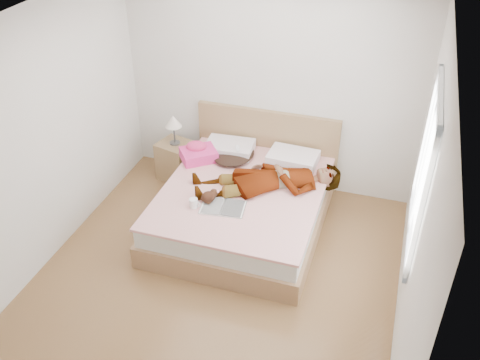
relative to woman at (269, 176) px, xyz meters
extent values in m
plane|color=#4C3118|center=(-0.25, -1.13, -0.63)|extent=(4.00, 4.00, 0.00)
imported|color=white|center=(0.00, 0.00, 0.00)|extent=(1.82, 1.36, 0.24)
ellipsoid|color=black|center=(-0.57, 0.45, -0.07)|extent=(0.52, 0.63, 0.09)
cube|color=silver|center=(-0.50, 0.40, 0.05)|extent=(0.08, 0.09, 0.05)
plane|color=white|center=(-0.25, -1.13, 1.97)|extent=(4.00, 4.00, 0.00)
plane|color=beige|center=(-0.25, 0.87, 0.67)|extent=(3.60, 0.00, 3.60)
plane|color=silver|center=(-0.25, -3.13, 0.67)|extent=(3.60, 0.00, 3.60)
plane|color=silver|center=(-2.05, -1.13, 0.67)|extent=(0.00, 4.00, 4.00)
plane|color=white|center=(1.55, -1.13, 0.67)|extent=(0.00, 4.00, 4.00)
cube|color=white|center=(1.52, -0.83, 0.87)|extent=(0.02, 1.10, 1.30)
cube|color=silver|center=(1.52, -1.41, 0.87)|extent=(0.04, 0.06, 1.42)
cube|color=silver|center=(1.52, -0.25, 0.87)|extent=(0.04, 0.06, 1.42)
cube|color=silver|center=(1.52, -0.83, 0.19)|extent=(0.04, 1.22, 0.06)
cube|color=silver|center=(1.52, -0.83, 1.55)|extent=(0.04, 1.22, 0.06)
cube|color=silver|center=(1.52, -0.83, 0.87)|extent=(0.03, 0.04, 1.30)
cube|color=#8E6141|center=(-0.25, -0.18, -0.50)|extent=(1.78, 2.08, 0.26)
cube|color=silver|center=(-0.25, -0.18, -0.26)|extent=(1.70, 2.00, 0.22)
cube|color=white|center=(-0.25, -0.18, -0.13)|extent=(1.74, 2.04, 0.03)
cube|color=brown|center=(-0.25, 0.83, -0.13)|extent=(1.80, 0.07, 1.00)
cube|color=white|center=(-0.65, 0.54, -0.05)|extent=(0.61, 0.44, 0.13)
cube|color=white|center=(0.15, 0.54, -0.05)|extent=(0.60, 0.43, 0.13)
cube|color=#FF4599|center=(-0.95, 0.27, -0.05)|extent=(0.52, 0.51, 0.13)
ellipsoid|color=#F94370|center=(-0.99, 0.31, 0.04)|extent=(0.29, 0.24, 0.12)
cube|color=white|center=(-0.35, -0.57, -0.11)|extent=(0.49, 0.36, 0.01)
cube|color=white|center=(-0.47, -0.59, -0.10)|extent=(0.27, 0.33, 0.02)
cube|color=#272727|center=(-0.23, -0.56, -0.10)|extent=(0.27, 0.33, 0.02)
cylinder|color=white|center=(-0.65, -0.65, -0.07)|extent=(0.10, 0.10, 0.10)
torus|color=silver|center=(-0.60, -0.66, -0.06)|extent=(0.07, 0.02, 0.07)
cylinder|color=black|center=(-0.65, -0.65, -0.03)|extent=(0.09, 0.09, 0.00)
ellipsoid|color=black|center=(-0.54, -0.51, -0.06)|extent=(0.19, 0.20, 0.12)
ellipsoid|color=beige|center=(-0.54, -0.53, -0.05)|extent=(0.10, 0.11, 0.06)
sphere|color=black|center=(-0.50, -0.43, -0.05)|extent=(0.09, 0.09, 0.09)
sphere|color=pink|center=(-0.52, -0.39, -0.03)|extent=(0.03, 0.03, 0.03)
sphere|color=#FCA4C0|center=(-0.46, -0.42, -0.03)|extent=(0.03, 0.03, 0.03)
ellipsoid|color=black|center=(-0.60, -0.53, -0.09)|extent=(0.05, 0.06, 0.03)
ellipsoid|color=#311C0D|center=(-0.50, -0.57, -0.09)|extent=(0.05, 0.06, 0.03)
cube|color=brown|center=(-1.38, 0.53, -0.37)|extent=(0.50, 0.47, 0.51)
cylinder|color=#4E4E4E|center=(-1.38, 0.53, -0.10)|extent=(0.16, 0.16, 0.02)
cylinder|color=#464646|center=(-1.38, 0.53, 0.03)|extent=(0.03, 0.03, 0.26)
cone|color=white|center=(-1.38, 0.53, 0.20)|extent=(0.25, 0.25, 0.15)
camera|label=1|loc=(1.22, -4.83, 3.28)|focal=40.00mm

